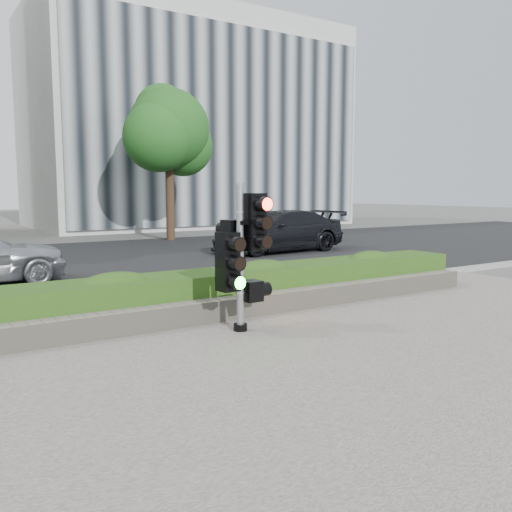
# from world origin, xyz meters

# --- Properties ---
(ground) EXTENTS (120.00, 120.00, 0.00)m
(ground) POSITION_xyz_m (0.00, 0.00, 0.00)
(ground) COLOR #51514C
(ground) RESTS_ON ground
(sidewalk) EXTENTS (16.00, 11.00, 0.03)m
(sidewalk) POSITION_xyz_m (0.00, -2.50, 0.01)
(sidewalk) COLOR #9E9389
(sidewalk) RESTS_ON ground
(road) EXTENTS (60.00, 13.00, 0.02)m
(road) POSITION_xyz_m (0.00, 10.00, 0.01)
(road) COLOR black
(road) RESTS_ON ground
(curb) EXTENTS (60.00, 0.25, 0.12)m
(curb) POSITION_xyz_m (0.00, 3.15, 0.06)
(curb) COLOR gray
(curb) RESTS_ON ground
(stone_wall) EXTENTS (12.00, 0.32, 0.34)m
(stone_wall) POSITION_xyz_m (0.00, 1.90, 0.20)
(stone_wall) COLOR gray
(stone_wall) RESTS_ON sidewalk
(hedge) EXTENTS (12.00, 1.00, 0.68)m
(hedge) POSITION_xyz_m (0.00, 2.55, 0.37)
(hedge) COLOR #4B8027
(hedge) RESTS_ON sidewalk
(building_right) EXTENTS (18.00, 10.00, 12.00)m
(building_right) POSITION_xyz_m (11.00, 25.00, 6.00)
(building_right) COLOR #B7B7B2
(building_right) RESTS_ON ground
(tree_right) EXTENTS (4.10, 3.58, 6.53)m
(tree_right) POSITION_xyz_m (5.48, 15.55, 4.48)
(tree_right) COLOR black
(tree_right) RESTS_ON ground
(traffic_signal) EXTENTS (0.76, 0.57, 2.16)m
(traffic_signal) POSITION_xyz_m (0.22, 1.18, 1.22)
(traffic_signal) COLOR black
(traffic_signal) RESTS_ON sidewalk
(car_dark) EXTENTS (4.90, 2.15, 1.40)m
(car_dark) POSITION_xyz_m (6.77, 9.45, 0.72)
(car_dark) COLOR black
(car_dark) RESTS_ON road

